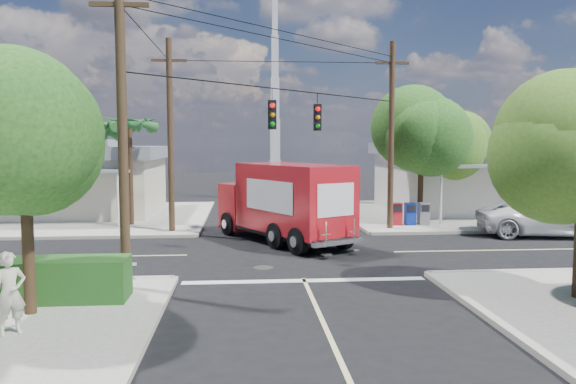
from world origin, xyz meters
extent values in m
plane|color=black|center=(0.00, 0.00, 0.00)|extent=(120.00, 120.00, 0.00)
cube|color=gray|center=(11.00, 11.00, 0.07)|extent=(14.00, 14.00, 0.14)
cube|color=#A9A495|center=(4.00, 11.00, 0.07)|extent=(0.25, 14.00, 0.14)
cube|color=#A9A495|center=(11.00, 4.00, 0.07)|extent=(14.00, 0.25, 0.14)
cube|color=gray|center=(-11.00, 11.00, 0.07)|extent=(14.00, 14.00, 0.14)
cube|color=#A9A495|center=(-4.00, 11.00, 0.07)|extent=(0.25, 14.00, 0.14)
cube|color=#A9A495|center=(-11.00, 4.00, 0.07)|extent=(14.00, 0.25, 0.14)
cube|color=#A9A495|center=(4.00, -11.00, 0.07)|extent=(0.25, 14.00, 0.14)
cube|color=#A9A495|center=(-4.00, -11.00, 0.07)|extent=(0.25, 14.00, 0.14)
cube|color=beige|center=(0.00, 10.00, 0.01)|extent=(0.12, 12.00, 0.01)
cube|color=beige|center=(0.00, -10.00, 0.01)|extent=(0.12, 12.00, 0.01)
cube|color=beige|center=(10.00, 0.00, 0.01)|extent=(12.00, 0.12, 0.01)
cube|color=beige|center=(-10.00, 0.00, 0.01)|extent=(12.00, 0.12, 0.01)
cube|color=silver|center=(0.00, -4.30, 0.01)|extent=(7.50, 0.40, 0.01)
cube|color=silver|center=(12.50, 12.00, 1.84)|extent=(11.00, 8.00, 3.40)
cube|color=gray|center=(12.50, 12.00, 3.89)|extent=(11.80, 8.80, 0.70)
cube|color=gray|center=(12.50, 12.00, 4.39)|extent=(6.05, 4.40, 0.50)
cube|color=gray|center=(12.50, 7.10, 3.04)|extent=(9.90, 1.80, 0.15)
cylinder|color=silver|center=(8.10, 6.30, 1.59)|extent=(0.12, 0.12, 2.90)
cube|color=beige|center=(-12.00, 12.50, 1.74)|extent=(10.00, 8.00, 3.20)
cube|color=gray|center=(-12.00, 12.50, 3.69)|extent=(10.80, 8.80, 0.70)
cube|color=gray|center=(-12.00, 12.50, 4.19)|extent=(5.50, 4.40, 0.50)
cube|color=gray|center=(-12.00, 7.60, 2.84)|extent=(9.00, 1.80, 0.15)
cylinder|color=silver|center=(-8.00, 6.80, 1.49)|extent=(0.12, 0.12, 2.70)
cube|color=silver|center=(0.50, 20.00, 1.50)|extent=(0.80, 0.80, 3.00)
cube|color=silver|center=(0.50, 20.00, 4.50)|extent=(0.70, 0.70, 3.00)
cube|color=silver|center=(0.50, 20.00, 7.50)|extent=(0.60, 0.60, 3.00)
cube|color=silver|center=(0.50, 20.00, 10.50)|extent=(0.50, 0.50, 3.00)
cube|color=silver|center=(0.50, 20.00, 13.50)|extent=(0.40, 0.40, 3.00)
cylinder|color=#422D1C|center=(-7.00, -7.50, 2.00)|extent=(0.28, 0.28, 3.71)
sphere|color=#184815|center=(-7.00, -7.50, 4.32)|extent=(3.71, 3.71, 3.71)
sphere|color=#184815|center=(-7.40, -7.30, 4.55)|extent=(3.02, 3.02, 3.02)
sphere|color=#184815|center=(-6.65, -7.80, 4.20)|extent=(3.25, 3.25, 3.25)
cylinder|color=#422D1C|center=(7.20, 6.80, 2.19)|extent=(0.28, 0.28, 4.10)
sphere|color=#184815|center=(7.20, 6.80, 4.75)|extent=(4.10, 4.10, 4.10)
sphere|color=#184815|center=(6.80, 7.00, 5.00)|extent=(3.33, 3.33, 3.33)
sphere|color=#184815|center=(7.55, 6.50, 4.62)|extent=(3.58, 3.58, 3.58)
cylinder|color=#422D1C|center=(9.80, 9.00, 1.93)|extent=(0.28, 0.28, 3.58)
sphere|color=#355F1D|center=(9.80, 9.00, 4.17)|extent=(3.58, 3.58, 3.58)
sphere|color=#355F1D|center=(9.40, 9.20, 4.40)|extent=(2.91, 2.91, 2.91)
sphere|color=#355F1D|center=(10.15, 8.70, 4.06)|extent=(3.14, 3.14, 3.14)
sphere|color=#355F1D|center=(6.60, -7.00, 4.24)|extent=(2.81, 2.81, 2.81)
cylinder|color=#422D1C|center=(-7.50, 7.50, 2.64)|extent=(0.24, 0.24, 5.00)
cone|color=#235D27|center=(-6.60, 7.50, 5.24)|extent=(0.50, 2.06, 0.98)
cone|color=#235D27|center=(-6.94, 8.20, 5.24)|extent=(1.92, 1.68, 0.98)
cone|color=#235D27|center=(-7.70, 8.38, 5.24)|extent=(2.12, 0.95, 0.98)
cone|color=#235D27|center=(-8.31, 7.89, 5.24)|extent=(1.34, 2.07, 0.98)
cone|color=#235D27|center=(-8.31, 7.11, 5.24)|extent=(1.34, 2.07, 0.98)
cone|color=#235D27|center=(-7.70, 6.62, 5.24)|extent=(2.12, 0.95, 0.98)
cone|color=#235D27|center=(-6.94, 6.80, 5.24)|extent=(1.92, 1.68, 0.98)
cylinder|color=#422D1C|center=(-9.50, 9.00, 2.44)|extent=(0.24, 0.24, 4.60)
cone|color=#235D27|center=(-8.60, 9.00, 4.84)|extent=(0.50, 2.06, 0.98)
cone|color=#235D27|center=(-8.94, 9.70, 4.84)|extent=(1.92, 1.68, 0.98)
cone|color=#235D27|center=(-9.70, 9.88, 4.84)|extent=(2.12, 0.95, 0.98)
cone|color=#235D27|center=(-10.31, 9.39, 4.84)|extent=(1.34, 2.07, 0.98)
cone|color=#235D27|center=(-10.31, 8.61, 4.84)|extent=(1.34, 2.07, 0.98)
cone|color=#235D27|center=(-9.70, 8.12, 4.84)|extent=(2.12, 0.95, 0.98)
cone|color=#235D27|center=(-8.94, 8.30, 4.84)|extent=(1.92, 1.68, 0.98)
cylinder|color=#473321|center=(-5.20, -5.20, 4.50)|extent=(0.28, 0.28, 9.00)
cube|color=#473321|center=(-5.20, -5.20, 8.00)|extent=(1.60, 0.12, 0.12)
cylinder|color=#473321|center=(5.20, 5.20, 4.50)|extent=(0.28, 0.28, 9.00)
cube|color=#473321|center=(5.20, 5.20, 8.00)|extent=(1.60, 0.12, 0.12)
cylinder|color=#473321|center=(-5.20, 5.20, 4.50)|extent=(0.28, 0.28, 9.00)
cube|color=#473321|center=(-5.20, 5.20, 8.00)|extent=(1.60, 0.12, 0.12)
cylinder|color=black|center=(0.00, 0.00, 6.20)|extent=(10.43, 10.43, 0.04)
cube|color=black|center=(-0.80, -0.80, 5.25)|extent=(0.30, 0.24, 1.05)
sphere|color=red|center=(-0.80, -0.94, 5.58)|extent=(0.20, 0.20, 0.20)
cube|color=black|center=(1.10, 1.10, 5.25)|extent=(0.30, 0.24, 1.05)
sphere|color=red|center=(1.10, 0.96, 5.58)|extent=(0.20, 0.20, 0.20)
cube|color=silver|center=(-7.80, -5.60, 0.49)|extent=(5.94, 0.05, 0.08)
cube|color=silver|center=(-7.80, -5.60, 0.89)|extent=(5.94, 0.05, 0.08)
cube|color=silver|center=(-5.00, -5.60, 0.64)|extent=(0.09, 0.06, 1.00)
cube|color=#204D1B|center=(-8.00, -6.40, 0.69)|extent=(6.20, 1.20, 1.10)
cube|color=#A8151E|center=(5.80, 6.20, 0.69)|extent=(0.50, 0.50, 1.10)
cube|color=#0C2793|center=(6.50, 6.20, 0.69)|extent=(0.50, 0.50, 1.10)
cube|color=slate|center=(7.20, 6.20, 0.69)|extent=(0.50, 0.50, 1.10)
cube|color=black|center=(-0.21, 2.64, 0.53)|extent=(5.60, 7.61, 0.24)
cube|color=red|center=(-1.65, 5.19, 1.30)|extent=(2.81, 2.55, 2.11)
cube|color=black|center=(-1.98, 5.78, 1.68)|extent=(1.87, 1.20, 0.91)
cube|color=silver|center=(-2.07, 5.94, 0.62)|extent=(1.98, 1.19, 0.34)
cube|color=red|center=(0.22, 1.89, 1.97)|extent=(4.83, 6.03, 2.78)
cube|color=white|center=(1.28, 2.49, 2.11)|extent=(1.71, 3.02, 1.25)
cube|color=white|center=(-0.85, 1.29, 2.11)|extent=(1.71, 3.02, 1.25)
cube|color=white|center=(1.59, -0.55, 2.11)|extent=(1.51, 0.87, 1.25)
cube|color=silver|center=(1.65, -0.66, 0.53)|extent=(2.12, 1.34, 0.17)
cube|color=silver|center=(1.13, -1.10, 0.91)|extent=(0.40, 0.26, 0.96)
cube|color=silver|center=(2.30, -0.44, 0.91)|extent=(0.40, 0.26, 0.96)
cylinder|color=black|center=(-2.54, 4.52, 0.53)|extent=(0.79, 1.07, 1.06)
cylinder|color=black|center=(-0.62, 5.61, 0.53)|extent=(0.79, 1.07, 1.06)
cylinder|color=black|center=(0.20, -0.33, 0.53)|extent=(0.79, 1.07, 1.06)
cylinder|color=black|center=(2.12, 0.76, 0.53)|extent=(0.79, 1.07, 1.06)
imported|color=silver|center=(11.89, 3.19, 0.82)|extent=(6.22, 3.56, 1.63)
imported|color=beige|center=(-6.86, -8.99, 1.04)|extent=(0.78, 0.73, 1.79)
camera|label=1|loc=(-1.87, -21.18, 4.23)|focal=35.00mm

